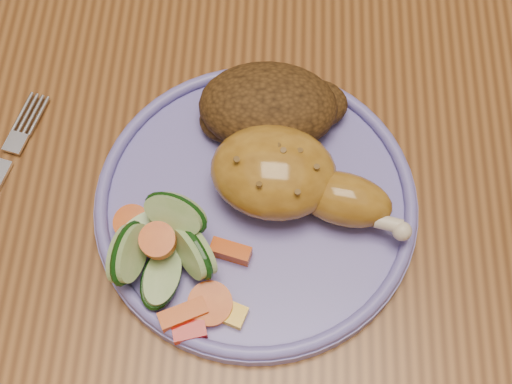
# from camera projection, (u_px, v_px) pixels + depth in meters

# --- Properties ---
(ground) EXTENTS (4.00, 4.00, 0.00)m
(ground) POSITION_uv_depth(u_px,v_px,m) (276.00, 325.00, 1.29)
(ground) COLOR #53321C
(ground) RESTS_ON ground
(dining_table) EXTENTS (0.90, 1.40, 0.75)m
(dining_table) POSITION_uv_depth(u_px,v_px,m) (293.00, 135.00, 0.69)
(dining_table) COLOR brown
(dining_table) RESTS_ON ground
(plate) EXTENTS (0.25, 0.25, 0.01)m
(plate) POSITION_uv_depth(u_px,v_px,m) (256.00, 204.00, 0.56)
(plate) COLOR #6C64BB
(plate) RESTS_ON dining_table
(plate_rim) EXTENTS (0.25, 0.25, 0.01)m
(plate_rim) POSITION_uv_depth(u_px,v_px,m) (256.00, 198.00, 0.55)
(plate_rim) COLOR #6C64BB
(plate_rim) RESTS_ON plate
(chicken_leg) EXTENTS (0.16, 0.09, 0.05)m
(chicken_leg) POSITION_uv_depth(u_px,v_px,m) (291.00, 179.00, 0.54)
(chicken_leg) COLOR #AA7623
(chicken_leg) RESTS_ON plate
(rice_pilaf) EXTENTS (0.12, 0.08, 0.05)m
(rice_pilaf) POSITION_uv_depth(u_px,v_px,m) (271.00, 107.00, 0.57)
(rice_pilaf) COLOR #452B11
(rice_pilaf) RESTS_ON plate
(vegetable_pile) EXTENTS (0.11, 0.12, 0.06)m
(vegetable_pile) POSITION_uv_depth(u_px,v_px,m) (166.00, 252.00, 0.52)
(vegetable_pile) COLOR #A50A05
(vegetable_pile) RESTS_ON plate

